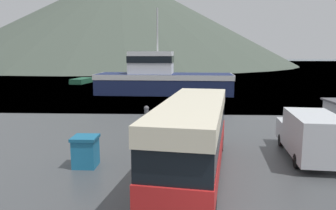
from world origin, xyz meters
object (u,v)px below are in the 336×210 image
tour_bus (193,133)px  storage_bin (86,151)px  small_boat (82,81)px  fishing_boat (162,78)px  delivery_van (310,135)px

tour_bus → storage_bin: (-5.12, 0.59, -1.10)m
storage_bin → small_boat: 44.21m
fishing_boat → storage_bin: (-1.91, -28.08, -1.32)m
fishing_boat → tour_bus: bearing=8.9°
delivery_van → small_boat: 47.35m
delivery_van → small_boat: bearing=126.6°
fishing_boat → storage_bin: size_ratio=12.03×
delivery_van → storage_bin: 11.37m
fishing_boat → small_boat: size_ratio=3.21×
small_boat → delivery_van: bearing=128.0°
storage_bin → fishing_boat: bearing=86.1°
tour_bus → small_boat: size_ratio=1.92×
delivery_van → storage_bin: bearing=-166.1°
storage_bin → small_boat: (-13.25, 42.18, -0.33)m
delivery_van → fishing_boat: (-9.33, 26.42, 0.79)m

